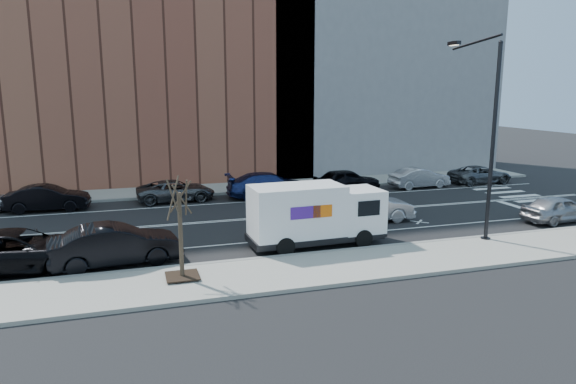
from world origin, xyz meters
TOP-DOWN VIEW (x-y plane):
  - ground at (0.00, 0.00)m, footprint 120.00×120.00m
  - sidewalk_near at (0.00, -8.80)m, footprint 44.00×3.60m
  - sidewalk_far at (0.00, 8.80)m, footprint 44.00×3.60m
  - curb_near at (0.00, -7.00)m, footprint 44.00×0.25m
  - curb_far at (0.00, 7.00)m, footprint 44.00×0.25m
  - crosswalk at (16.00, 0.00)m, footprint 3.00×14.00m
  - road_markings at (0.00, 0.00)m, footprint 40.00×8.60m
  - bldg_brick at (-8.00, 15.60)m, footprint 26.00×10.00m
  - bldg_concrete at (12.00, 15.60)m, footprint 20.00×10.00m
  - streetlight at (7.00, -6.91)m, footprint 0.44×4.02m
  - street_tree at (-7.00, -8.40)m, footprint 1.20×1.20m
  - fedex_van at (-0.78, -5.60)m, footprint 6.25×2.39m
  - far_parked_b at (-13.35, 5.39)m, footprint 4.68×1.85m
  - far_parked_c at (-5.98, 5.85)m, footprint 4.97×2.51m
  - far_parked_d at (-0.00, 5.32)m, footprint 5.66×2.40m
  - far_parked_e at (5.60, 5.52)m, footprint 4.79×2.17m
  - far_parked_f at (11.20, 5.33)m, footprint 4.47×1.78m
  - far_parked_g at (16.54, 5.57)m, footprint 4.87×2.40m
  - driving_sedan at (3.40, -2.32)m, footprint 4.98×1.96m
  - near_parked_rear_a at (-9.34, -5.76)m, footprint 5.28×2.43m
  - near_parked_rear_b at (-12.95, -5.35)m, footprint 6.04×3.10m
  - near_parked_front at (13.11, -5.43)m, footprint 4.29×1.97m

SIDE VIEW (x-z plane):
  - ground at x=0.00m, z-range 0.00..0.00m
  - crosswalk at x=16.00m, z-range 0.00..0.01m
  - road_markings at x=0.00m, z-range 0.00..0.01m
  - sidewalk_near at x=0.00m, z-range 0.00..0.15m
  - sidewalk_far at x=0.00m, z-range 0.00..0.15m
  - curb_near at x=0.00m, z-range 0.00..0.17m
  - curb_far at x=0.00m, z-range 0.00..0.17m
  - far_parked_g at x=16.54m, z-range 0.00..1.33m
  - far_parked_c at x=-5.98m, z-range 0.00..1.35m
  - near_parked_front at x=13.11m, z-range 0.00..1.43m
  - far_parked_f at x=11.20m, z-range 0.00..1.45m
  - far_parked_b at x=-13.35m, z-range 0.00..1.51m
  - far_parked_e at x=5.60m, z-range 0.00..1.60m
  - driving_sedan at x=3.40m, z-range 0.00..1.61m
  - far_parked_d at x=0.00m, z-range 0.00..1.63m
  - near_parked_rear_b at x=-12.95m, z-range 0.00..1.63m
  - near_parked_rear_a at x=-9.34m, z-range 0.00..1.68m
  - street_tree at x=-7.00m, z-range -0.42..3.33m
  - fedex_van at x=-0.78m, z-range 0.07..2.89m
  - streetlight at x=7.00m, z-range 0.41..9.75m
  - bldg_brick at x=-8.00m, z-range 0.00..22.00m
  - bldg_concrete at x=12.00m, z-range 0.00..26.00m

